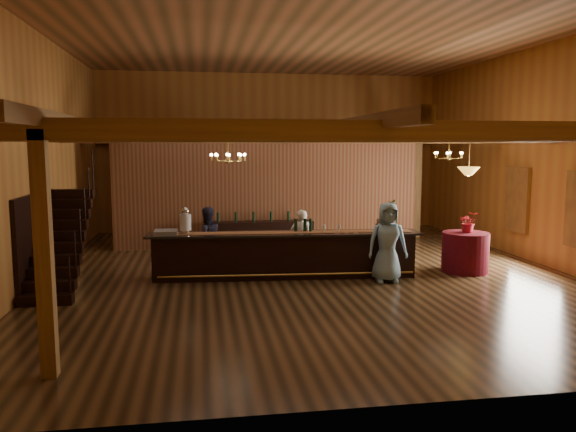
{
  "coord_description": "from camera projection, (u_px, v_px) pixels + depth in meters",
  "views": [
    {
      "loc": [
        -2.51,
        -12.92,
        3.0
      ],
      "look_at": [
        -0.42,
        0.43,
        1.3
      ],
      "focal_mm": 35.0,
      "sensor_mm": 36.0,
      "label": 1
    }
  ],
  "objects": [
    {
      "name": "wall_left",
      "position": [
        37.0,
        157.0,
        12.16
      ],
      "size": [
        0.1,
        14.0,
        5.5
      ],
      "primitive_type": "cube",
      "color": "#AD7630",
      "rests_on": "floor"
    },
    {
      "name": "staff_second",
      "position": [
        207.0,
        240.0,
        13.28
      ],
      "size": [
        0.9,
        0.79,
        1.56
      ],
      "primitive_type": "imported",
      "rotation": [
        0.0,
        0.0,
        3.44
      ],
      "color": "#232236",
      "rests_on": "floor"
    },
    {
      "name": "table_vase",
      "position": [
        466.0,
        225.0,
        13.38
      ],
      "size": [
        0.2,
        0.2,
        0.32
      ],
      "primitive_type": "imported",
      "rotation": [
        0.0,
        0.0,
        -0.26
      ],
      "color": "#BD9742",
      "rests_on": "round_table"
    },
    {
      "name": "chandelier_right",
      "position": [
        449.0,
        155.0,
        15.15
      ],
      "size": [
        0.8,
        0.8,
        0.61
      ],
      "color": "#BD9742",
      "rests_on": "beam_grid"
    },
    {
      "name": "round_table",
      "position": [
        465.0,
        252.0,
        13.35
      ],
      "size": [
        1.09,
        1.09,
        0.95
      ],
      "primitive_type": "cylinder",
      "color": "#600307",
      "rests_on": "floor"
    },
    {
      "name": "floor_plant",
      "position": [
        387.0,
        221.0,
        17.34
      ],
      "size": [
        0.93,
        0.86,
        1.36
      ],
      "primitive_type": "imported",
      "rotation": [
        0.0,
        0.0,
        0.42
      ],
      "color": "#38783A",
      "rests_on": "floor"
    },
    {
      "name": "bartender",
      "position": [
        301.0,
        239.0,
        13.63
      ],
      "size": [
        0.56,
        0.39,
        1.46
      ],
      "primitive_type": "imported",
      "rotation": [
        0.0,
        0.0,
        3.06
      ],
      "color": "white",
      "rests_on": "floor"
    },
    {
      "name": "floor",
      "position": [
        308.0,
        271.0,
        13.43
      ],
      "size": [
        14.0,
        14.0,
        0.0
      ],
      "primitive_type": "plane",
      "color": "brown",
      "rests_on": "ground"
    },
    {
      "name": "wall_right",
      "position": [
        544.0,
        155.0,
        14.01
      ],
      "size": [
        0.1,
        14.0,
        5.5
      ],
      "primitive_type": "cube",
      "color": "#AD7630",
      "rests_on": "floor"
    },
    {
      "name": "tasting_bar",
      "position": [
        285.0,
        255.0,
        12.79
      ],
      "size": [
        6.23,
        1.21,
        1.04
      ],
      "rotation": [
        0.0,
        0.0,
        -0.07
      ],
      "color": "black",
      "rests_on": "floor"
    },
    {
      "name": "chandelier_left",
      "position": [
        228.0,
        157.0,
        12.93
      ],
      "size": [
        0.8,
        0.8,
        0.62
      ],
      "color": "#BD9742",
      "rests_on": "beam_grid"
    },
    {
      "name": "bar_bottle_3",
      "position": [
        311.0,
        225.0,
        12.87
      ],
      "size": [
        0.07,
        0.07,
        0.3
      ],
      "primitive_type": "cylinder",
      "color": "black",
      "rests_on": "tasting_bar"
    },
    {
      "name": "bar_bottle_2",
      "position": [
        305.0,
        225.0,
        12.86
      ],
      "size": [
        0.07,
        0.07,
        0.3
      ],
      "primitive_type": "cylinder",
      "color": "black",
      "rests_on": "tasting_bar"
    },
    {
      "name": "bar_bottle_0",
      "position": [
        296.0,
        225.0,
        12.84
      ],
      "size": [
        0.07,
        0.07,
        0.3
      ],
      "primitive_type": "cylinder",
      "color": "black",
      "rests_on": "tasting_bar"
    },
    {
      "name": "staircase",
      "position": [
        60.0,
        241.0,
        11.74
      ],
      "size": [
        1.0,
        2.8,
        2.0
      ],
      "color": "black",
      "rests_on": "floor"
    },
    {
      "name": "partition_wall",
      "position": [
        269.0,
        195.0,
        16.59
      ],
      "size": [
        9.0,
        0.18,
        3.1
      ],
      "primitive_type": "cube",
      "color": "brown",
      "rests_on": "floor"
    },
    {
      "name": "bar_bottle_1",
      "position": [
        305.0,
        225.0,
        12.86
      ],
      "size": [
        0.07,
        0.07,
        0.3
      ],
      "primitive_type": "cylinder",
      "color": "black",
      "rests_on": "tasting_bar"
    },
    {
      "name": "raffle_drum",
      "position": [
        384.0,
        224.0,
        12.85
      ],
      "size": [
        0.34,
        0.24,
        0.3
      ],
      "color": "#9C5D2A",
      "rests_on": "tasting_bar"
    },
    {
      "name": "guest",
      "position": [
        388.0,
        242.0,
        12.32
      ],
      "size": [
        0.92,
        0.65,
        1.77
      ],
      "primitive_type": "imported",
      "rotation": [
        0.0,
        0.0,
        -0.11
      ],
      "color": "#85B6D4",
      "rests_on": "floor"
    },
    {
      "name": "support_posts",
      "position": [
        313.0,
        207.0,
        12.74
      ],
      "size": [
        9.2,
        10.2,
        3.2
      ],
      "color": "olive",
      "rests_on": "floor"
    },
    {
      "name": "ceiling",
      "position": [
        309.0,
        35.0,
        12.74
      ],
      "size": [
        14.0,
        14.0,
        0.0
      ],
      "primitive_type": "plane",
      "rotation": [
        3.14,
        0.0,
        0.0
      ],
      "color": "#AB6C43",
      "rests_on": "wall_back"
    },
    {
      "name": "beverage_dispenser",
      "position": [
        185.0,
        221.0,
        12.55
      ],
      "size": [
        0.26,
        0.26,
        0.6
      ],
      "color": "silver",
      "rests_on": "tasting_bar"
    },
    {
      "name": "backbar_shelf",
      "position": [
        262.0,
        236.0,
        16.19
      ],
      "size": [
        2.95,
        0.53,
        0.83
      ],
      "primitive_type": "cube",
      "rotation": [
        0.0,
        0.0,
        -0.03
      ],
      "color": "black",
      "rests_on": "floor"
    },
    {
      "name": "table_flowers",
      "position": [
        469.0,
        222.0,
        13.29
      ],
      "size": [
        0.52,
        0.47,
        0.5
      ],
      "primitive_type": "imported",
      "rotation": [
        0.0,
        0.0,
        -0.22
      ],
      "color": "#B11729",
      "rests_on": "round_table"
    },
    {
      "name": "beam_grid",
      "position": [
        305.0,
        135.0,
        13.52
      ],
      "size": [
        11.9,
        13.9,
        0.39
      ],
      "color": "olive",
      "rests_on": "wall_left"
    },
    {
      "name": "glass_rack_tray",
      "position": [
        166.0,
        232.0,
        12.44
      ],
      "size": [
        0.5,
        0.5,
        0.1
      ],
      "primitive_type": "cube",
      "color": "gray",
      "rests_on": "tasting_bar"
    },
    {
      "name": "window_right_back",
      "position": [
        518.0,
        199.0,
        15.13
      ],
      "size": [
        0.12,
        1.05,
        1.75
      ],
      "primitive_type": "cube",
      "color": "white",
      "rests_on": "wall_right"
    },
    {
      "name": "wall_back",
      "position": [
        271.0,
        152.0,
        19.95
      ],
      "size": [
        12.0,
        0.1,
        5.5
      ],
      "primitive_type": "cube",
      "color": "#AD7630",
      "rests_on": "floor"
    },
    {
      "name": "pendant_lamp",
      "position": [
        469.0,
        171.0,
        13.11
      ],
      "size": [
        0.52,
        0.52,
        0.9
      ],
      "color": "#BD9742",
      "rests_on": "beam_grid"
    },
    {
      "name": "backroom_boxes",
      "position": [
        268.0,
        220.0,
        18.71
      ],
      "size": [
        4.1,
        0.6,
        1.1
      ],
      "color": "black",
      "rests_on": "floor"
    },
    {
      "name": "wall_front",
      "position": [
        429.0,
        168.0,
        6.22
      ],
      "size": [
        12.0,
        0.1,
        5.5
      ],
      "primitive_type": "cube",
      "color": "#AD7630",
      "rests_on": "floor"
    }
  ]
}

